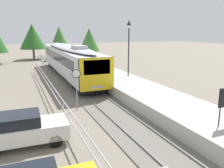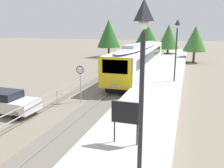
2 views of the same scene
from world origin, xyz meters
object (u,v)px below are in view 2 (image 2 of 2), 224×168
object	(u,v)px
platform_lamp_near_end	(142,70)
platform_lamp_mid_platform	(177,39)
platform_notice_board	(126,114)
parked_hatchback_white	(7,102)
commuter_train	(140,57)
speed_limit_sign	(80,75)

from	to	relation	value
platform_lamp_near_end	platform_lamp_mid_platform	world-z (taller)	same
platform_notice_board	parked_hatchback_white	size ratio (longest dim) A/B	0.44
platform_lamp_near_end	platform_lamp_mid_platform	size ratio (longest dim) A/B	1.00
commuter_train	platform_lamp_mid_platform	xyz separation A→B (m)	(4.46, -6.69, 2.47)
platform_lamp_near_end	platform_notice_board	distance (m)	4.26
platform_lamp_near_end	commuter_train	bearing A→B (deg)	101.12
commuter_train	platform_lamp_near_end	size ratio (longest dim) A/B	3.88
platform_lamp_near_end	parked_hatchback_white	distance (m)	12.72
parked_hatchback_white	platform_notice_board	bearing A→B (deg)	-20.97
parked_hatchback_white	commuter_train	bearing A→B (deg)	70.54
commuter_train	platform_notice_board	size ratio (longest dim) A/B	11.53
platform_notice_board	parked_hatchback_white	bearing A→B (deg)	159.03
platform_lamp_mid_platform	commuter_train	bearing A→B (deg)	123.70
platform_lamp_mid_platform	platform_lamp_near_end	bearing A→B (deg)	-90.00
commuter_train	platform_notice_board	world-z (taller)	commuter_train
commuter_train	platform_lamp_near_end	world-z (taller)	platform_lamp_near_end
commuter_train	speed_limit_sign	size ratio (longest dim) A/B	7.40
speed_limit_sign	platform_lamp_mid_platform	bearing A→B (deg)	40.01
commuter_train	platform_notice_board	distance (m)	19.69
platform_lamp_near_end	platform_notice_board	bearing A→B (deg)	110.22
platform_lamp_mid_platform	parked_hatchback_white	world-z (taller)	platform_lamp_mid_platform
commuter_train	platform_lamp_near_end	distance (m)	23.27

